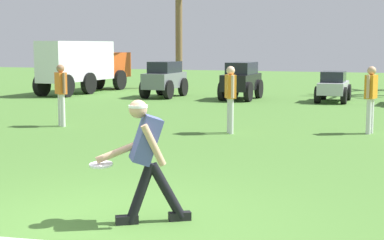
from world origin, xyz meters
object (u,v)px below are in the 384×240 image
box_truck (84,64)px  parked_car_slot_a (165,78)px  frisbee_in_flight (101,165)px  teammate_near_sideline (61,89)px  palm_tree_far_left (179,22)px  teammate_deep (230,93)px  teammate_midfield (371,93)px  parked_car_slot_c (333,86)px  parked_car_slot_b (241,80)px  frisbee_thrower (147,154)px

box_truck → parked_car_slot_a: bearing=-11.6°
frisbee_in_flight → teammate_near_sideline: (-4.84, 6.81, 0.27)m
palm_tree_far_left → teammate_deep: bearing=-64.2°
teammate_near_sideline → parked_car_slot_a: bearing=95.2°
teammate_near_sideline → teammate_midfield: 7.51m
parked_car_slot_c → teammate_near_sideline: bearing=-122.5°
teammate_near_sideline → frisbee_in_flight: bearing=-54.6°
teammate_near_sideline → parked_car_slot_b: 9.02m
frisbee_thrower → parked_car_slot_b: size_ratio=0.61×
parked_car_slot_a → box_truck: box_truck is taller
frisbee_thrower → teammate_midfield: size_ratio=0.92×
teammate_midfield → teammate_deep: (-3.06, -1.04, 0.00)m
parked_car_slot_b → parked_car_slot_c: size_ratio=1.07×
frisbee_in_flight → parked_car_slot_c: size_ratio=0.13×
frisbee_in_flight → parked_car_slot_c: parked_car_slot_c is taller
teammate_near_sideline → parked_car_slot_b: teammate_near_sideline is taller
box_truck → palm_tree_far_left: bearing=55.2°
frisbee_thrower → box_truck: 19.20m
frisbee_in_flight → teammate_deep: (-0.51, 7.12, 0.27)m
parked_car_slot_b → palm_tree_far_left: bearing=132.3°
frisbee_thrower → teammate_near_sideline: (-5.37, 6.71, 0.14)m
teammate_deep → palm_tree_far_left: 14.88m
frisbee_thrower → parked_car_slot_a: 16.58m
frisbee_thrower → teammate_near_sideline: teammate_near_sideline is taller
parked_car_slot_a → palm_tree_far_left: size_ratio=0.45×
frisbee_in_flight → parked_car_slot_b: (-2.51, 15.53, 0.08)m
teammate_midfield → palm_tree_far_left: 15.60m
parked_car_slot_b → parked_car_slot_c: parked_car_slot_b is taller
teammate_near_sideline → box_truck: box_truck is taller
frisbee_thrower → teammate_deep: bearing=98.4°
teammate_deep → parked_car_slot_b: 8.65m
box_truck → teammate_deep: bearing=-45.0°
parked_car_slot_a → palm_tree_far_left: palm_tree_far_left is taller
teammate_midfield → parked_car_slot_c: size_ratio=0.71×
frisbee_thrower → parked_car_slot_b: (-3.04, 15.42, -0.06)m
frisbee_in_flight → teammate_near_sideline: 8.37m
parked_car_slot_c → palm_tree_far_left: size_ratio=0.42×
box_truck → palm_tree_far_left: (2.79, 4.03, 1.88)m
teammate_near_sideline → box_truck: 10.70m
teammate_near_sideline → palm_tree_far_left: (-2.07, 13.55, 2.17)m
parked_car_slot_c → teammate_midfield: bearing=-77.5°
teammate_deep → frisbee_thrower: bearing=-81.6°
teammate_deep → parked_car_slot_a: 9.83m
teammate_near_sideline → teammate_midfield: bearing=10.3°
parked_car_slot_a → palm_tree_far_left: 5.56m
teammate_midfield → parked_car_slot_a: teammate_midfield is taller
teammate_deep → parked_car_slot_a: (-5.13, 8.39, -0.20)m
frisbee_in_flight → teammate_deep: 7.14m
parked_car_slot_b → parked_car_slot_a: bearing=-179.6°
teammate_deep → parked_car_slot_c: (1.37, 8.64, -0.38)m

